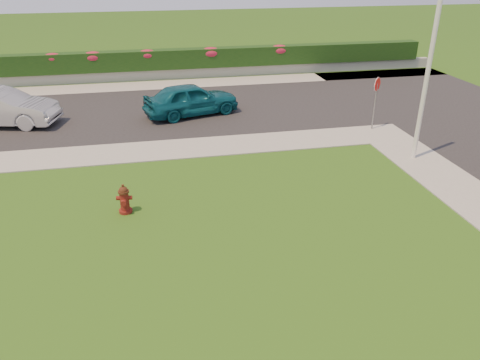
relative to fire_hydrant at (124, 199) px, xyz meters
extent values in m
plane|color=black|center=(3.31, -4.43, -0.42)|extent=(120.00, 120.00, 0.00)
cube|color=black|center=(-1.69, 9.57, -0.40)|extent=(26.00, 8.00, 0.04)
cube|color=gray|center=(-2.69, 4.57, -0.40)|extent=(24.00, 2.00, 0.04)
cube|color=gray|center=(10.31, 4.57, -0.40)|extent=(2.00, 2.00, 0.04)
cube|color=gray|center=(2.31, 14.57, -0.40)|extent=(34.00, 2.00, 0.04)
cube|color=gray|center=(2.31, 16.07, -0.12)|extent=(34.00, 0.40, 0.60)
cube|color=black|center=(2.31, 16.17, 0.73)|extent=(32.00, 0.90, 1.10)
cylinder|color=#4C0E0B|center=(0.00, 0.01, -0.37)|extent=(0.38, 0.38, 0.09)
cylinder|color=#4C0E0B|center=(0.00, 0.01, -0.04)|extent=(0.25, 0.25, 0.57)
cylinder|color=black|center=(0.00, 0.01, 0.25)|extent=(0.31, 0.31, 0.06)
sphere|color=black|center=(0.00, 0.01, 0.28)|extent=(0.25, 0.25, 0.25)
cylinder|color=black|center=(0.00, 0.01, 0.42)|extent=(0.08, 0.08, 0.08)
cylinder|color=#4C0E0B|center=(-0.16, 0.03, 0.05)|extent=(0.13, 0.13, 0.12)
cylinder|color=#4C0E0B|center=(0.17, -0.01, 0.05)|extent=(0.13, 0.13, 0.12)
cylinder|color=#4C0E0B|center=(-0.02, -0.16, -0.02)|extent=(0.18, 0.15, 0.17)
imported|color=#0C4E5D|center=(2.87, 8.66, 0.36)|extent=(4.61, 2.86, 1.47)
imported|color=#B3B5BB|center=(-5.28, 8.84, 0.40)|extent=(4.99, 2.73, 1.56)
cylinder|color=silver|center=(10.19, 1.94, 2.32)|extent=(0.16, 0.16, 5.46)
cylinder|color=slate|center=(10.15, 5.19, 0.57)|extent=(0.06, 0.06, 1.98)
cylinder|color=red|center=(10.15, 5.19, 1.52)|extent=(0.46, 0.40, 0.58)
cylinder|color=white|center=(10.15, 5.19, 1.52)|extent=(0.47, 0.41, 0.61)
ellipsoid|color=#C22146|center=(-4.10, 16.07, 1.06)|extent=(1.14, 0.73, 0.57)
ellipsoid|color=#C22146|center=(-1.90, 16.07, 1.04)|extent=(1.25, 0.80, 0.62)
ellipsoid|color=#C22146|center=(1.15, 16.07, 1.04)|extent=(1.20, 0.77, 0.60)
ellipsoid|color=#C22146|center=(4.87, 16.07, 1.03)|extent=(1.30, 0.84, 0.65)
ellipsoid|color=#C22146|center=(9.13, 16.07, 1.03)|extent=(1.26, 0.81, 0.63)
camera|label=1|loc=(0.86, -12.15, 6.25)|focal=35.00mm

